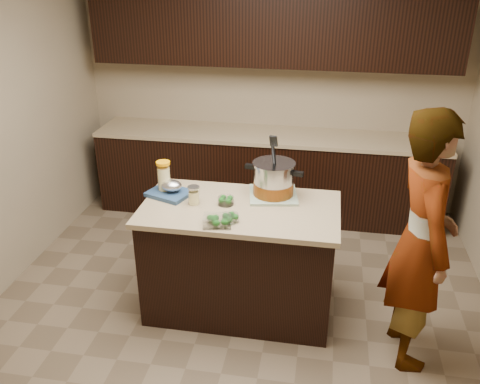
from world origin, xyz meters
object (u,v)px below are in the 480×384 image
(person, at_px, (421,242))
(lemonade_pitcher, at_px, (164,179))
(stock_pot, at_px, (274,181))
(island, at_px, (240,258))

(person, bearing_deg, lemonade_pitcher, 69.02)
(stock_pot, bearing_deg, lemonade_pitcher, -161.66)
(island, relative_size, stock_pot, 3.15)
(lemonade_pitcher, bearing_deg, stock_pot, 6.40)
(stock_pot, bearing_deg, island, -122.32)
(person, bearing_deg, island, 68.67)
(lemonade_pitcher, bearing_deg, island, -12.00)
(lemonade_pitcher, relative_size, person, 0.14)
(island, distance_m, person, 1.35)
(island, distance_m, lemonade_pitcher, 0.85)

